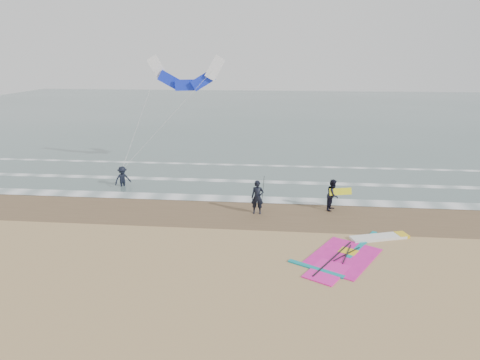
# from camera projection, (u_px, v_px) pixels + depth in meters

# --- Properties ---
(ground) EXTENTS (120.00, 120.00, 0.00)m
(ground) POSITION_uv_depth(u_px,v_px,m) (273.00, 264.00, 18.25)
(ground) COLOR tan
(ground) RESTS_ON ground
(sea_water) EXTENTS (120.00, 80.00, 0.02)m
(sea_water) POSITION_uv_depth(u_px,v_px,m) (281.00, 113.00, 64.03)
(sea_water) COLOR #47605E
(sea_water) RESTS_ON ground
(wet_sand_band) EXTENTS (120.00, 5.00, 0.01)m
(wet_sand_band) POSITION_uv_depth(u_px,v_px,m) (276.00, 213.00, 23.98)
(wet_sand_band) COLOR brown
(wet_sand_band) RESTS_ON ground
(foam_waterline) EXTENTS (120.00, 9.15, 0.02)m
(foam_waterline) POSITION_uv_depth(u_px,v_px,m) (277.00, 189.00, 28.20)
(foam_waterline) COLOR white
(foam_waterline) RESTS_ON ground
(windsurf_rig) EXTENTS (5.92, 5.61, 0.14)m
(windsurf_rig) POSITION_uv_depth(u_px,v_px,m) (354.00, 252.00, 19.28)
(windsurf_rig) COLOR white
(windsurf_rig) RESTS_ON ground
(person_standing) EXTENTS (0.70, 0.46, 1.91)m
(person_standing) POSITION_uv_depth(u_px,v_px,m) (257.00, 197.00, 23.71)
(person_standing) COLOR black
(person_standing) RESTS_ON ground
(person_walking) EXTENTS (0.98, 1.08, 1.80)m
(person_walking) POSITION_uv_depth(u_px,v_px,m) (333.00, 195.00, 24.31)
(person_walking) COLOR black
(person_walking) RESTS_ON ground
(person_wading) EXTENTS (1.27, 1.25, 1.75)m
(person_wading) POSITION_uv_depth(u_px,v_px,m) (122.00, 174.00, 28.55)
(person_wading) COLOR black
(person_wading) RESTS_ON ground
(held_pole) EXTENTS (0.17, 0.86, 1.82)m
(held_pole) POSITION_uv_depth(u_px,v_px,m) (263.00, 190.00, 23.55)
(held_pole) COLOR black
(held_pole) RESTS_ON ground
(carried_kiteboard) EXTENTS (1.30, 0.51, 0.39)m
(carried_kiteboard) POSITION_uv_depth(u_px,v_px,m) (341.00, 192.00, 24.10)
(carried_kiteboard) COLOR yellow
(carried_kiteboard) RESTS_ON ground
(surf_kite) EXTENTS (6.37, 5.20, 7.39)m
(surf_kite) POSITION_uv_depth(u_px,v_px,m) (186.00, 77.00, 31.15)
(surf_kite) COLOR white
(surf_kite) RESTS_ON ground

